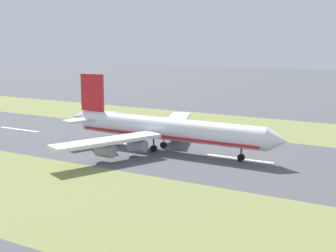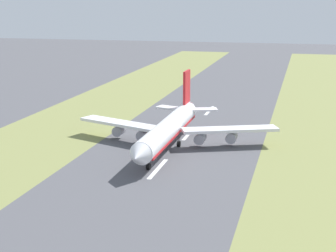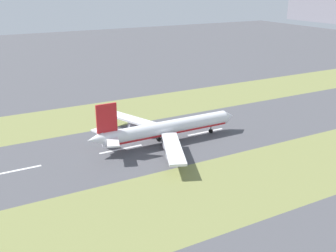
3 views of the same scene
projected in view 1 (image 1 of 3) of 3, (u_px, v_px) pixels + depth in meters
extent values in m
plane|color=#4C4C51|center=(164.00, 148.00, 131.24)|extent=(800.00, 800.00, 0.00)
cube|color=olive|center=(227.00, 124.00, 169.51)|extent=(40.00, 600.00, 0.01)
cube|color=olive|center=(49.00, 193.00, 92.97)|extent=(40.00, 600.00, 0.01)
cube|color=silver|center=(20.00, 129.00, 159.65)|extent=(1.20, 18.00, 0.01)
cube|color=silver|center=(114.00, 142.00, 139.86)|extent=(1.20, 18.00, 0.01)
cube|color=silver|center=(239.00, 158.00, 120.06)|extent=(1.20, 18.00, 0.01)
cylinder|color=white|center=(168.00, 129.00, 126.98)|extent=(6.13, 56.01, 6.00)
cone|color=white|center=(278.00, 141.00, 111.82)|extent=(5.89, 5.01, 5.88)
cone|color=white|center=(80.00, 117.00, 142.24)|extent=(5.11, 6.01, 5.10)
cube|color=red|center=(168.00, 135.00, 127.27)|extent=(5.83, 53.77, 0.70)
cube|color=white|center=(176.00, 121.00, 145.59)|extent=(29.15, 16.37, 0.90)
cube|color=white|center=(107.00, 141.00, 115.87)|extent=(29.12, 16.48, 0.90)
cylinder|color=#93939E|center=(172.00, 134.00, 137.21)|extent=(3.21, 4.81, 3.20)
cylinder|color=#93939E|center=(176.00, 128.00, 146.59)|extent=(3.21, 4.81, 3.20)
cylinder|color=#93939E|center=(137.00, 146.00, 121.92)|extent=(3.21, 4.81, 3.20)
cylinder|color=#93939E|center=(105.00, 151.00, 116.02)|extent=(3.21, 4.81, 3.20)
cube|color=red|center=(92.00, 93.00, 138.38)|extent=(0.82, 8.00, 11.00)
cube|color=white|center=(104.00, 115.00, 144.39)|extent=(10.87, 7.26, 0.60)
cube|color=white|center=(81.00, 120.00, 135.05)|extent=(10.87, 7.29, 0.60)
cylinder|color=#59595E|center=(241.00, 151.00, 117.07)|extent=(0.50, 0.50, 3.20)
cylinder|color=black|center=(241.00, 158.00, 117.35)|extent=(0.90, 1.80, 1.80)
cylinder|color=#59595E|center=(163.00, 139.00, 131.34)|extent=(0.50, 0.50, 3.20)
cylinder|color=black|center=(163.00, 145.00, 131.63)|extent=(0.90, 1.80, 1.80)
cylinder|color=#59595E|center=(154.00, 143.00, 126.92)|extent=(0.50, 0.50, 3.20)
cylinder|color=black|center=(154.00, 148.00, 127.21)|extent=(0.90, 1.80, 1.80)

